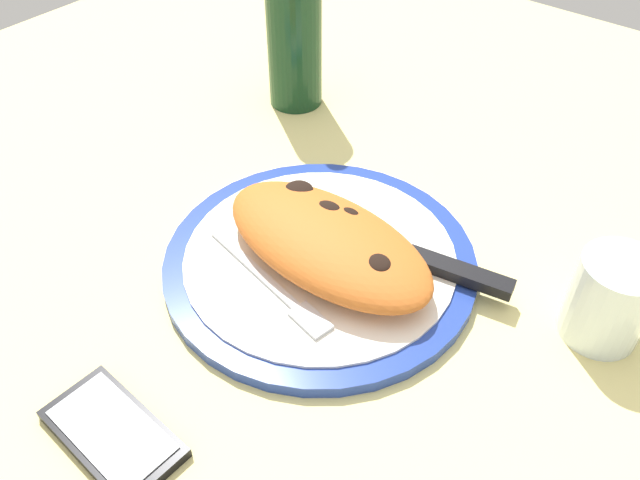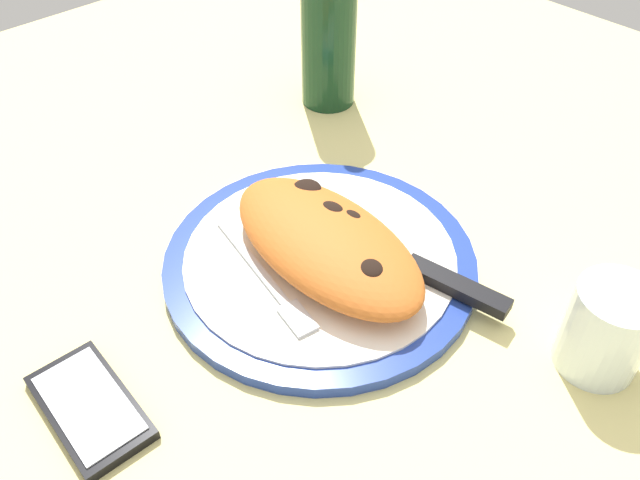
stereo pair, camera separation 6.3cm
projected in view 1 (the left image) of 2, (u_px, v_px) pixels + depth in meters
The scene contains 8 objects.
ground_plane at pixel (320, 276), 66.86cm from camera, with size 150.00×150.00×3.00cm, color #E5D684.
plate at pixel (320, 261), 65.31cm from camera, with size 31.54×31.54×1.63cm.
calzone at pixel (326, 242), 62.76cm from camera, with size 24.59×13.47×4.51cm.
fork at pixel (276, 289), 61.06cm from camera, with size 17.54×4.78×0.40cm.
knife at pixel (426, 261), 63.32cm from camera, with size 25.07×6.63×1.20cm.
smartphone at pixel (113, 433), 51.32cm from camera, with size 12.21×6.80×1.16cm.
water_glass at pixel (608, 304), 57.13cm from camera, with size 7.08×7.08×8.65cm.
wine_bottle at pixel (294, 21), 81.68cm from camera, with size 7.17×7.17×28.57cm.
Camera 1 is at (29.14, -36.08, 46.81)cm, focal length 36.20 mm.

